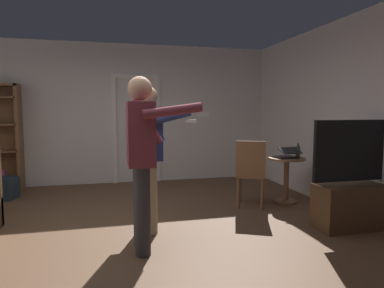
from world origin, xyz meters
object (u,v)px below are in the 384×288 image
Objects in this scene: laptop at (287,155)px; person_blue_shirt at (142,150)px; bottle_on_table at (298,152)px; person_striped_shirt at (149,148)px; side_table at (286,173)px; suitcase_dark at (1,188)px; wooden_chair at (251,171)px; tv_flatscreen at (358,195)px.

person_blue_shirt reaches higher than laptop.
person_blue_shirt is (-2.48, -1.23, 0.23)m from bottle_on_table.
bottle_on_table is 2.44m from person_striped_shirt.
laptop is at bearing 28.61° from person_blue_shirt.
side_table is 0.29m from laptop.
laptop reaches higher than suitcase_dark.
person_blue_shirt is (-2.34, -1.31, 0.57)m from side_table.
bottle_on_table is 0.23× the size of wooden_chair.
wooden_chair is 3.98m from suitcase_dark.
side_table is at bearing 60.79° from laptop.
person_blue_shirt is at bearing -145.12° from wooden_chair.
person_striped_shirt is at bearing -164.51° from bottle_on_table.
tv_flatscreen reaches higher than laptop.
person_blue_shirt is 3.39m from suitcase_dark.
person_blue_shirt is at bearing -178.82° from tv_flatscreen.
laptop is 0.17m from bottle_on_table.
tv_flatscreen is 2.58m from person_striped_shirt.
wooden_chair is 1.72m from person_striped_shirt.
wooden_chair is 2.20× the size of suitcase_dark.
wooden_chair is at bearing -4.80° from suitcase_dark.
tv_flatscreen is at bearing -12.83° from suitcase_dark.
person_striped_shirt is (-2.45, 0.52, 0.59)m from tv_flatscreen.
side_table is 1.56× the size of suitcase_dark.
suitcase_dark is (-3.71, 1.40, -0.37)m from wooden_chair.
bottle_on_table is 0.83m from wooden_chair.
suitcase_dark is at bearing 163.70° from side_table.
person_blue_shirt is at bearing -103.53° from person_striped_shirt.
tv_flatscreen reaches higher than wooden_chair.
laptop is 2.65m from person_blue_shirt.
suitcase_dark is (-4.36, 1.27, -0.29)m from side_table.
wooden_chair is (-0.63, -0.08, -0.21)m from laptop.
wooden_chair is at bearing 21.17° from person_striped_shirt.
person_blue_shirt reaches higher than tv_flatscreen.
person_striped_shirt is (-2.20, -0.73, 0.52)m from side_table.
laptop is 1.61× the size of bottle_on_table.
wooden_chair is at bearing -168.87° from side_table.
wooden_chair reaches higher than bottle_on_table.
bottle_on_table is 4.74m from suitcase_dark.
wooden_chair reaches higher than laptop.
bottle_on_table is (0.14, -0.08, 0.33)m from side_table.
tv_flatscreen is 5.26m from suitcase_dark.
wooden_chair is 2.12m from person_blue_shirt.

